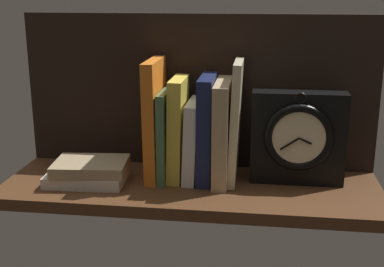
# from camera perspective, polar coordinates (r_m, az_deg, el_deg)

# --- Properties ---
(ground_plane) EXTENTS (0.80, 0.27, 0.03)m
(ground_plane) POSITION_cam_1_polar(r_m,az_deg,el_deg) (1.11, -0.16, -6.15)
(ground_plane) COLOR #4C2D19
(back_panel) EXTENTS (0.80, 0.01, 0.35)m
(back_panel) POSITION_cam_1_polar(r_m,az_deg,el_deg) (1.18, 0.69, 4.62)
(back_panel) COLOR black
(back_panel) RESTS_ON ground_plane
(book_orange_pandolfini) EXTENTS (0.03, 0.15, 0.26)m
(book_orange_pandolfini) POSITION_cam_1_polar(r_m,az_deg,el_deg) (1.12, -4.10, 1.55)
(book_orange_pandolfini) COLOR orange
(book_orange_pandolfini) RESTS_ON ground_plane
(book_green_romantic) EXTENTS (0.02, 0.15, 0.19)m
(book_green_romantic) POSITION_cam_1_polar(r_m,az_deg,el_deg) (1.12, -2.87, -0.05)
(book_green_romantic) COLOR #476B44
(book_green_romantic) RESTS_ON ground_plane
(book_yellow_seinlanguage) EXTENTS (0.03, 0.12, 0.22)m
(book_yellow_seinlanguage) POSITION_cam_1_polar(r_m,az_deg,el_deg) (1.12, -1.57, 0.53)
(book_yellow_seinlanguage) COLOR gold
(book_yellow_seinlanguage) RESTS_ON ground_plane
(book_white_catcher) EXTENTS (0.03, 0.13, 0.17)m
(book_white_catcher) POSITION_cam_1_polar(r_m,az_deg,el_deg) (1.12, -0.00, -0.73)
(book_white_catcher) COLOR silver
(book_white_catcher) RESTS_ON ground_plane
(book_navy_bierce) EXTENTS (0.03, 0.14, 0.23)m
(book_navy_bierce) POSITION_cam_1_polar(r_m,az_deg,el_deg) (1.11, 1.63, 0.55)
(book_navy_bierce) COLOR #192147
(book_navy_bierce) RESTS_ON ground_plane
(book_tan_shortstories) EXTENTS (0.03, 0.17, 0.22)m
(book_tan_shortstories) POSITION_cam_1_polar(r_m,az_deg,el_deg) (1.11, 3.38, 0.24)
(book_tan_shortstories) COLOR tan
(book_tan_shortstories) RESTS_ON ground_plane
(book_cream_twain) EXTENTS (0.03, 0.13, 0.26)m
(book_cream_twain) POSITION_cam_1_polar(r_m,az_deg,el_deg) (1.10, 4.81, 1.26)
(book_cream_twain) COLOR beige
(book_cream_twain) RESTS_ON ground_plane
(framed_clock) EXTENTS (0.20, 0.07, 0.20)m
(framed_clock) POSITION_cam_1_polar(r_m,az_deg,el_deg) (1.11, 11.57, -0.41)
(framed_clock) COLOR black
(framed_clock) RESTS_ON ground_plane
(book_stack_side) EXTENTS (0.18, 0.13, 0.05)m
(book_stack_side) POSITION_cam_1_polar(r_m,az_deg,el_deg) (1.13, -11.28, -4.16)
(book_stack_side) COLOR beige
(book_stack_side) RESTS_ON ground_plane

